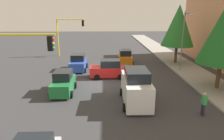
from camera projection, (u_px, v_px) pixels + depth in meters
The scene contains 12 objects.
ground_plane at pixel (104, 83), 20.29m from camera, with size 120.00×120.00×0.00m, color #353538.
sidewalk_kerb at pixel (187, 69), 25.41m from camera, with size 80.00×4.00×0.15m, color gray.
traffic_signal_near_right at pixel (16, 58), 13.24m from camera, with size 0.36×4.59×5.66m.
traffic_signal_far_right at pixel (68, 30), 32.42m from camera, with size 0.36×4.59×6.00m.
street_lamp_curbside at pixel (184, 36), 22.87m from camera, with size 2.15×0.28×7.00m.
tree_roadside_mid at pixel (178, 26), 26.88m from camera, with size 4.35×4.35×7.96m.
delivery_van_white at pixel (136, 87), 15.60m from camera, with size 4.80×2.22×2.77m.
car_red at pixel (109, 69), 21.98m from camera, with size 2.06×3.99×1.98m.
car_green at pixel (63, 83), 17.72m from camera, with size 3.64×1.94×1.98m.
car_orange at pixel (125, 57), 28.07m from camera, with size 3.79×2.04×1.98m.
car_blue at pixel (78, 63), 24.85m from camera, with size 3.70×2.10×1.98m.
pedestrian_crossing at pixel (204, 103), 13.71m from camera, with size 0.40×0.24×1.70m.
Camera 1 is at (19.17, 0.22, 6.83)m, focal length 32.28 mm.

